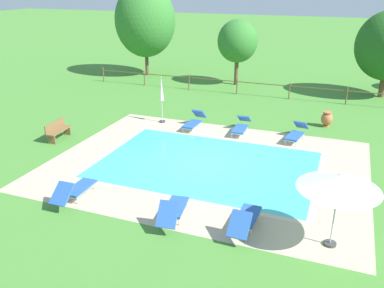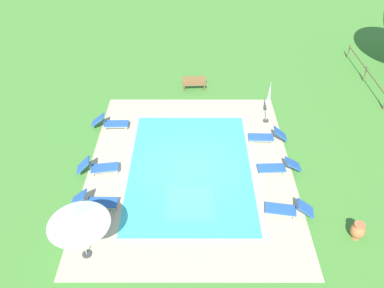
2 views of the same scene
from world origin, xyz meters
The scene contains 17 objects.
ground_plane centered at (0.00, 0.00, 0.00)m, with size 160.00×160.00×0.00m, color #478433.
pool_deck_paving centered at (0.00, 0.00, 0.00)m, with size 12.65×9.86×0.01m, color #BCAD8E.
swimming_pool_water centered at (0.00, 0.00, 0.01)m, with size 8.69×5.89×0.01m, color #42CCD6.
pool_coping_rim centered at (0.00, 0.00, 0.01)m, with size 9.17×6.37×0.01m.
sun_lounger_north_near_steps centered at (3.07, 4.14, 0.37)m, with size 0.92×2.08×0.82m.
sun_lounger_north_mid centered at (2.64, -4.07, 0.38)m, with size 0.63×1.98×0.87m.
sun_lounger_north_far centered at (0.37, 4.17, 0.36)m, with size 0.68×2.06×0.78m.
sun_lounger_north_end centered at (0.40, -4.35, 0.38)m, with size 0.88×2.00×0.92m.
sun_lounger_south_near_corner centered at (-2.06, 3.99, 0.38)m, with size 0.67×1.99×0.87m.
sun_lounger_south_mid centered at (-3.29, -4.36, 0.37)m, with size 0.63×2.00×0.85m.
patio_umbrella_open_foreground centered at (5.12, -3.97, 2.02)m, with size 2.27×2.27×2.28m.
patio_umbrella_closed_row_west centered at (-4.00, 4.28, 1.58)m, with size 0.32×0.32×2.49m.
wooden_bench_lawn_side centered at (-7.59, 0.21, 0.47)m, with size 0.55×1.53×0.87m.
terracotta_urn_by_tree centered at (4.26, 6.69, 0.43)m, with size 0.59×0.59×0.80m.
perimeter_fence centered at (-0.08, 11.40, 0.70)m, with size 24.21×0.08×1.05m.
tree_west_mid centered at (-10.13, 14.64, 4.22)m, with size 4.65×4.65×7.00m.
tree_centre centered at (-2.59, 14.05, 3.10)m, with size 2.83×2.83×4.61m.
Camera 1 is at (4.93, -14.53, 7.05)m, focal length 38.15 mm.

